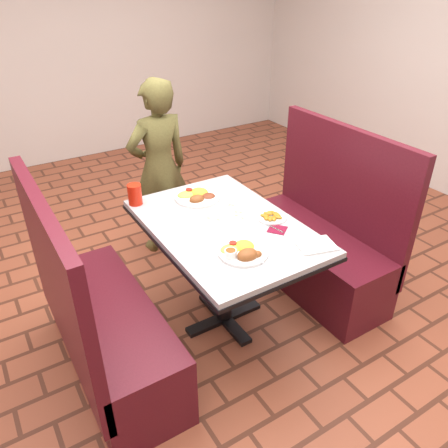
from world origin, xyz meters
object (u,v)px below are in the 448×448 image
(far_dinner_plate, at_px, (197,194))
(plantain_plate, at_px, (271,217))
(booth_bench_left, at_px, (102,327))
(near_dinner_plate, at_px, (243,249))
(dining_table, at_px, (224,238))
(diner_person, at_px, (159,169))
(booth_bench_right, at_px, (318,245))
(red_tumbler, at_px, (135,194))

(far_dinner_plate, distance_m, plantain_plate, 0.54)
(plantain_plate, bearing_deg, booth_bench_left, 175.02)
(booth_bench_left, relative_size, near_dinner_plate, 4.46)
(dining_table, bearing_deg, plantain_plate, -18.56)
(booth_bench_left, bearing_deg, far_dinner_plate, 24.84)
(diner_person, bearing_deg, near_dinner_plate, 79.78)
(diner_person, bearing_deg, dining_table, 82.39)
(booth_bench_right, bearing_deg, plantain_plate, -169.74)
(booth_bench_left, xyz_separation_m, red_tumbler, (0.45, 0.52, 0.49))
(booth_bench_left, relative_size, booth_bench_right, 1.00)
(booth_bench_left, relative_size, diner_person, 0.86)
(booth_bench_left, height_order, booth_bench_right, same)
(red_tumbler, bearing_deg, far_dinner_plate, -20.08)
(booth_bench_left, xyz_separation_m, near_dinner_plate, (0.72, -0.32, 0.45))
(plantain_plate, bearing_deg, dining_table, 161.44)
(plantain_plate, bearing_deg, near_dinner_plate, -147.99)
(diner_person, relative_size, near_dinner_plate, 5.21)
(booth_bench_left, relative_size, red_tumbler, 8.97)
(dining_table, bearing_deg, red_tumbler, 123.66)
(booth_bench_right, bearing_deg, dining_table, 180.00)
(dining_table, relative_size, diner_person, 0.86)
(booth_bench_right, bearing_deg, booth_bench_left, 180.00)
(booth_bench_left, bearing_deg, plantain_plate, -4.98)
(booth_bench_left, xyz_separation_m, plantain_plate, (1.08, -0.09, 0.43))
(near_dinner_plate, bearing_deg, diner_person, 83.94)
(dining_table, xyz_separation_m, near_dinner_plate, (-0.08, -0.32, 0.13))
(booth_bench_right, distance_m, far_dinner_plate, 0.97)
(near_dinner_plate, bearing_deg, booth_bench_left, 155.85)
(booth_bench_left, bearing_deg, red_tumbler, 48.91)
(far_dinner_plate, relative_size, plantain_plate, 1.65)
(near_dinner_plate, height_order, plantain_plate, near_dinner_plate)
(red_tumbler, bearing_deg, diner_person, 53.26)
(booth_bench_left, distance_m, booth_bench_right, 1.60)
(diner_person, bearing_deg, booth_bench_left, 46.92)
(booth_bench_left, bearing_deg, diner_person, 51.08)
(far_dinner_plate, xyz_separation_m, red_tumbler, (-0.37, 0.14, 0.04))
(near_dinner_plate, xyz_separation_m, red_tumbler, (-0.26, 0.84, 0.04))
(far_dinner_plate, bearing_deg, dining_table, -94.21)
(far_dinner_plate, bearing_deg, booth_bench_right, -26.41)
(dining_table, relative_size, near_dinner_plate, 4.50)
(booth_bench_left, distance_m, diner_person, 1.42)
(near_dinner_plate, xyz_separation_m, plantain_plate, (0.36, 0.23, -0.02))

